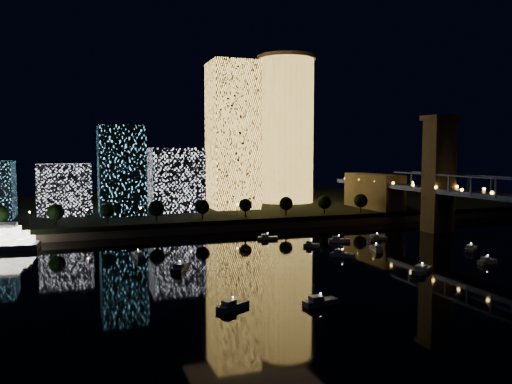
# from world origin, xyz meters

# --- Properties ---
(ground) EXTENTS (520.00, 520.00, 0.00)m
(ground) POSITION_xyz_m (0.00, 0.00, 0.00)
(ground) COLOR black
(ground) RESTS_ON ground
(far_bank) EXTENTS (420.00, 160.00, 5.00)m
(far_bank) POSITION_xyz_m (0.00, 160.00, 2.50)
(far_bank) COLOR black
(far_bank) RESTS_ON ground
(seawall) EXTENTS (420.00, 6.00, 3.00)m
(seawall) POSITION_xyz_m (0.00, 82.00, 1.50)
(seawall) COLOR #6B5E4C
(seawall) RESTS_ON ground
(tower_cylindrical) EXTENTS (34.00, 34.00, 84.85)m
(tower_cylindrical) POSITION_xyz_m (34.53, 146.08, 47.55)
(tower_cylindrical) COLOR #F6B94E
(tower_cylindrical) RESTS_ON far_bank
(tower_rectangular) EXTENTS (23.89, 23.89, 76.02)m
(tower_rectangular) POSITION_xyz_m (-4.16, 126.70, 43.01)
(tower_rectangular) COLOR #F6B94E
(tower_rectangular) RESTS_ON far_bank
(midrise_blocks) EXTENTS (104.33, 30.05, 41.75)m
(midrise_blocks) POSITION_xyz_m (-67.66, 122.83, 21.48)
(midrise_blocks) COLOR silver
(midrise_blocks) RESTS_ON far_bank
(motorboats) EXTENTS (117.34, 86.96, 2.78)m
(motorboats) POSITION_xyz_m (-5.71, 16.13, 0.81)
(motorboats) COLOR silver
(motorboats) RESTS_ON ground
(esplanade_trees) EXTENTS (166.84, 6.91, 8.96)m
(esplanade_trees) POSITION_xyz_m (-29.68, 88.00, 10.48)
(esplanade_trees) COLOR black
(esplanade_trees) RESTS_ON far_bank
(street_lamps) EXTENTS (132.70, 0.70, 5.65)m
(street_lamps) POSITION_xyz_m (-34.00, 94.00, 9.02)
(street_lamps) COLOR black
(street_lamps) RESTS_ON far_bank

